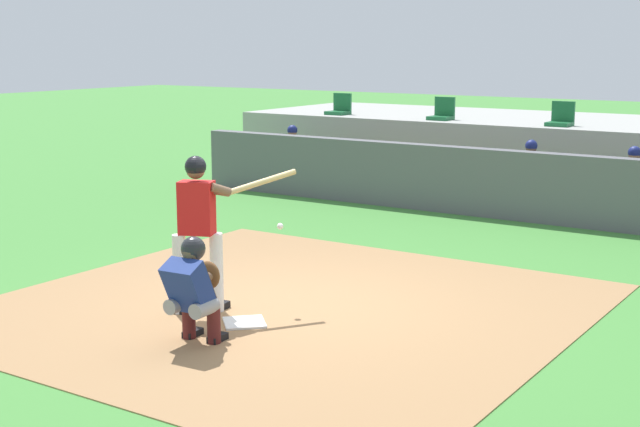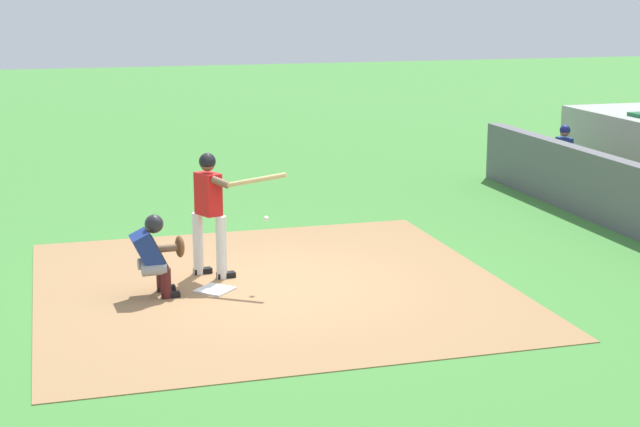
{
  "view_description": "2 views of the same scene",
  "coord_description": "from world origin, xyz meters",
  "px_view_note": "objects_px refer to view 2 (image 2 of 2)",
  "views": [
    {
      "loc": [
        5.92,
        -8.25,
        3.04
      ],
      "look_at": [
        0.0,
        0.7,
        1.0
      ],
      "focal_mm": 50.73,
      "sensor_mm": 36.0,
      "label": 1
    },
    {
      "loc": [
        12.59,
        -2.9,
        4.04
      ],
      "look_at": [
        0.0,
        0.7,
        1.0
      ],
      "focal_mm": 54.43,
      "sensor_mm": 36.0,
      "label": 2
    }
  ],
  "objects_px": {
    "home_plate": "(215,290)",
    "dugout_player_0": "(558,155)",
    "batter_at_plate": "(211,207)",
    "catcher_crouched": "(156,252)"
  },
  "relations": [
    {
      "from": "batter_at_plate",
      "to": "home_plate",
      "type": "bearing_deg",
      "value": -6.98
    },
    {
      "from": "catcher_crouched",
      "to": "home_plate",
      "type": "bearing_deg",
      "value": 88.5
    },
    {
      "from": "batter_at_plate",
      "to": "catcher_crouched",
      "type": "xyz_separation_m",
      "value": [
        0.66,
        -0.86,
        -0.43
      ]
    },
    {
      "from": "home_plate",
      "to": "dugout_player_0",
      "type": "height_order",
      "value": "dugout_player_0"
    },
    {
      "from": "home_plate",
      "to": "batter_at_plate",
      "type": "distance_m",
      "value": 1.22
    },
    {
      "from": "catcher_crouched",
      "to": "dugout_player_0",
      "type": "distance_m",
      "value": 10.31
    },
    {
      "from": "home_plate",
      "to": "batter_at_plate",
      "type": "bearing_deg",
      "value": 173.02
    },
    {
      "from": "catcher_crouched",
      "to": "dugout_player_0",
      "type": "relative_size",
      "value": 1.46
    },
    {
      "from": "batter_at_plate",
      "to": "catcher_crouched",
      "type": "bearing_deg",
      "value": -52.52
    },
    {
      "from": "dugout_player_0",
      "to": "catcher_crouched",
      "type": "bearing_deg",
      "value": -59.93
    }
  ]
}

